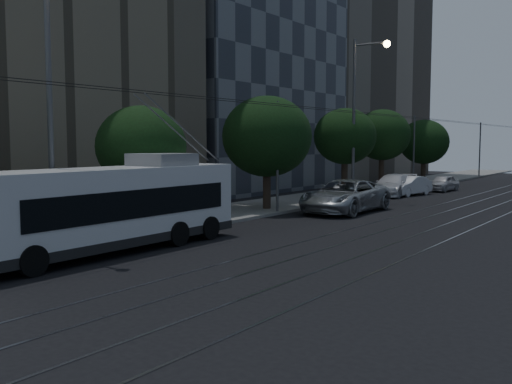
{
  "coord_description": "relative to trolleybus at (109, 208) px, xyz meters",
  "views": [
    {
      "loc": [
        11.6,
        -15.25,
        3.84
      ],
      "look_at": [
        -0.82,
        1.88,
        1.99
      ],
      "focal_mm": 40.0,
      "sensor_mm": 36.0,
      "label": 1
    }
  ],
  "objects": [
    {
      "name": "ground",
      "position": [
        4.1,
        2.33,
        -1.57
      ],
      "size": [
        120.0,
        120.0,
        0.0
      ],
      "primitive_type": "plane",
      "color": "black",
      "rests_on": "ground"
    },
    {
      "name": "sidewalk",
      "position": [
        -3.4,
        22.33,
        -1.5
      ],
      "size": [
        5.0,
        90.0,
        0.15
      ],
      "primitive_type": "cube",
      "color": "gray",
      "rests_on": "ground"
    },
    {
      "name": "tram_rails",
      "position": [
        6.6,
        22.33,
        -1.57
      ],
      "size": [
        4.52,
        90.0,
        0.02
      ],
      "color": "gray",
      "rests_on": "ground"
    },
    {
      "name": "overhead_wires",
      "position": [
        -0.87,
        22.33,
        1.9
      ],
      "size": [
        2.23,
        90.0,
        6.0
      ],
      "color": "black",
      "rests_on": "ground"
    },
    {
      "name": "building_glass_mid",
      "position": [
        -14.9,
        24.33,
        11.85
      ],
      "size": [
        14.4,
        18.4,
        26.8
      ],
      "color": "#343742",
      "rests_on": "ground"
    },
    {
      "name": "building_tan_far",
      "position": [
        -14.9,
        44.33,
        15.85
      ],
      "size": [
        14.4,
        22.4,
        34.8
      ],
      "color": "gray",
      "rests_on": "ground"
    },
    {
      "name": "trolleybus",
      "position": [
        0.0,
        0.0,
        0.0
      ],
      "size": [
        2.53,
        11.5,
        5.63
      ],
      "rotation": [
        0.0,
        0.0,
        0.0
      ],
      "color": "silver",
      "rests_on": "ground"
    },
    {
      "name": "pickup_silver",
      "position": [
        1.4,
        15.15,
        -0.68
      ],
      "size": [
        3.02,
        6.47,
        1.79
      ],
      "primitive_type": "imported",
      "rotation": [
        0.0,
        0.0,
        0.01
      ],
      "color": "#ADB2B5",
      "rests_on": "ground"
    },
    {
      "name": "car_white_a",
      "position": [
        0.7,
        16.33,
        -0.82
      ],
      "size": [
        3.43,
        4.74,
        1.5
      ],
      "primitive_type": "imported",
      "rotation": [
        0.0,
        0.0,
        0.43
      ],
      "color": "silver",
      "rests_on": "ground"
    },
    {
      "name": "car_white_b",
      "position": [
        -0.2,
        25.75,
        -0.8
      ],
      "size": [
        2.48,
        5.44,
        1.54
      ],
      "primitive_type": "imported",
      "rotation": [
        0.0,
        0.0,
        0.06
      ],
      "color": "silver",
      "rests_on": "ground"
    },
    {
      "name": "car_white_c",
      "position": [
        0.54,
        26.83,
        -0.88
      ],
      "size": [
        2.19,
        4.42,
        1.39
      ],
      "primitive_type": "imported",
      "rotation": [
        0.0,
        0.0,
        -0.18
      ],
      "color": "white",
      "rests_on": "ground"
    },
    {
      "name": "car_white_d",
      "position": [
        1.4,
        31.83,
        -0.93
      ],
      "size": [
        1.81,
        3.87,
        1.28
      ],
      "primitive_type": "imported",
      "rotation": [
        0.0,
        0.0,
        -0.08
      ],
      "color": "#BBBABF",
      "rests_on": "ground"
    },
    {
      "name": "tree_1",
      "position": [
        -2.4,
        3.77,
        2.07
      ],
      "size": [
        3.82,
        3.82,
        5.38
      ],
      "color": "#31221B",
      "rests_on": "ground"
    },
    {
      "name": "tree_2",
      "position": [
        -2.4,
        13.07,
        2.57
      ],
      "size": [
        4.98,
        4.98,
        6.4
      ],
      "color": "#31221B",
      "rests_on": "ground"
    },
    {
      "name": "tree_3",
      "position": [
        -2.4,
        22.47,
        2.65
      ],
      "size": [
        4.28,
        4.28,
        6.18
      ],
      "color": "#31221B",
      "rests_on": "ground"
    },
    {
      "name": "tree_4",
      "position": [
        -2.9,
        29.84,
        2.83
      ],
      "size": [
        4.5,
        4.5,
        6.45
      ],
      "color": "#31221B",
      "rests_on": "ground"
    },
    {
      "name": "tree_5",
      "position": [
        -2.4,
        38.03,
        2.29
      ],
      "size": [
        4.46,
        4.46,
        5.89
      ],
      "color": "#31221B",
      "rests_on": "ground"
    },
    {
      "name": "streetlamp_near",
      "position": [
        -1.28,
        -1.05,
        4.74
      ],
      "size": [
        2.53,
        0.44,
        10.53
      ],
      "color": "#58585A",
      "rests_on": "ground"
    },
    {
      "name": "streetlamp_far",
      "position": [
        -0.68,
        21.13,
        4.71
      ],
      "size": [
        2.52,
        0.44,
        10.47
      ],
      "color": "#58585A",
      "rests_on": "ground"
    }
  ]
}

